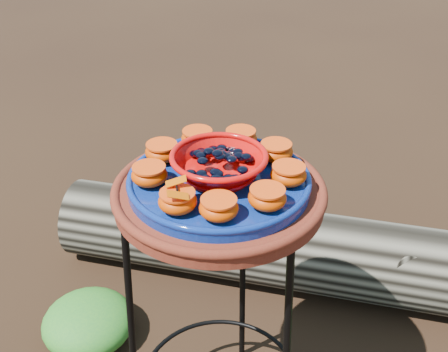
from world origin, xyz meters
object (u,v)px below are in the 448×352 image
(terracotta_saucer, at_px, (219,194))
(cobalt_plate, at_px, (219,182))
(red_bowl, at_px, (219,166))
(plant_stand, at_px, (220,323))
(driftwood_log, at_px, (272,246))

(terracotta_saucer, height_order, cobalt_plate, cobalt_plate)
(terracotta_saucer, xyz_separation_m, red_bowl, (0.00, 0.00, 0.07))
(cobalt_plate, bearing_deg, plant_stand, 0.00)
(plant_stand, distance_m, terracotta_saucer, 0.37)
(plant_stand, height_order, cobalt_plate, cobalt_plate)
(terracotta_saucer, distance_m, cobalt_plate, 0.03)
(plant_stand, relative_size, terracotta_saucer, 1.64)
(terracotta_saucer, height_order, driftwood_log, terracotta_saucer)
(terracotta_saucer, relative_size, cobalt_plate, 1.17)
(plant_stand, relative_size, red_bowl, 3.83)
(red_bowl, distance_m, driftwood_log, 0.87)
(driftwood_log, bearing_deg, cobalt_plate, -90.43)
(plant_stand, height_order, driftwood_log, plant_stand)
(plant_stand, height_order, terracotta_saucer, terracotta_saucer)
(cobalt_plate, bearing_deg, terracotta_saucer, 0.00)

